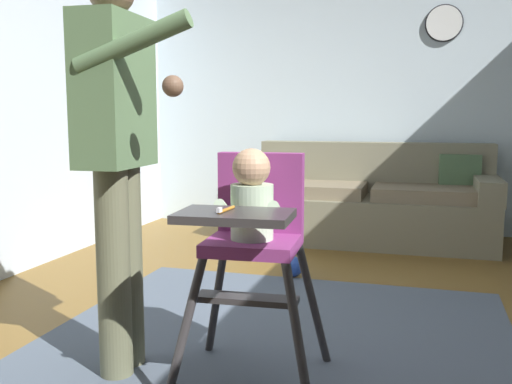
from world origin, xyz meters
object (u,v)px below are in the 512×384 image
object	(u,v)px
adult_standing	(118,150)
wall_clock	(444,23)
couch	(371,204)
toy_ball	(293,267)
high_chair	(253,221)

from	to	relation	value
adult_standing	wall_clock	world-z (taller)	wall_clock
couch	adult_standing	bearing A→B (deg)	-14.99
toy_ball	wall_clock	distance (m)	2.77
adult_standing	toy_ball	world-z (taller)	adult_standing
high_chair	wall_clock	world-z (taller)	wall_clock
high_chair	adult_standing	world-z (taller)	adult_standing
wall_clock	couch	bearing A→B (deg)	-139.87
couch	wall_clock	bearing A→B (deg)	130.13
couch	high_chair	distance (m)	2.96
couch	toy_ball	world-z (taller)	couch
toy_ball	adult_standing	bearing A→B (deg)	-103.53
couch	toy_ball	xyz separation A→B (m)	(-0.40, -1.34, -0.26)
couch	wall_clock	size ratio (longest dim) A/B	6.33
adult_standing	wall_clock	size ratio (longest dim) A/B	5.08
couch	wall_clock	world-z (taller)	wall_clock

